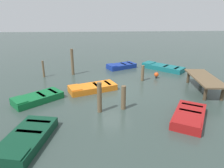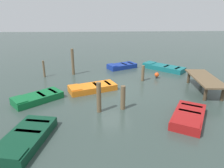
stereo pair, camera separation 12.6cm
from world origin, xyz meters
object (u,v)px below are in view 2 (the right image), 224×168
at_px(mooring_piling_mid_left, 123,98).
at_px(mooring_piling_mid_right, 143,73).
at_px(rowboat_green, 37,98).
at_px(mooring_piling_far_left, 99,97).
at_px(rowboat_teal, 163,67).
at_px(rowboat_blue, 122,66).
at_px(marker_buoy, 157,75).
at_px(dock_segment, 205,79).
at_px(mooring_piling_near_left, 73,62).
at_px(mooring_piling_far_right, 44,69).
at_px(rowboat_orange, 92,88).
at_px(rowboat_red, 189,117).
at_px(rowboat_dark_green, 25,138).

bearing_deg(mooring_piling_mid_left, mooring_piling_mid_right, 156.84).
xyz_separation_m(rowboat_green, mooring_piling_far_left, (1.57, 3.72, 0.62)).
xyz_separation_m(rowboat_teal, mooring_piling_far_left, (8.00, -5.82, 0.63)).
xyz_separation_m(rowboat_blue, marker_buoy, (3.16, 2.50, 0.07)).
distance_m(dock_segment, rowboat_green, 10.84).
bearing_deg(dock_segment, rowboat_teal, -161.76).
distance_m(mooring_piling_mid_right, mooring_piling_near_left, 5.91).
bearing_deg(mooring_piling_far_right, dock_segment, 72.27).
relative_size(rowboat_orange, mooring_piling_far_right, 2.53).
relative_size(dock_segment, rowboat_green, 1.39).
xyz_separation_m(rowboat_red, marker_buoy, (-6.70, 0.14, 0.07)).
xyz_separation_m(mooring_piling_far_left, marker_buoy, (-5.54, 4.58, -0.56)).
bearing_deg(rowboat_green, mooring_piling_mid_left, 124.88).
height_order(dock_segment, mooring_piling_far_right, mooring_piling_far_right).
xyz_separation_m(mooring_piling_mid_left, marker_buoy, (-5.27, 3.27, -0.39)).
height_order(rowboat_teal, mooring_piling_near_left, mooring_piling_near_left).
bearing_deg(mooring_piling_mid_left, mooring_piling_far_left, -78.34).
relative_size(rowboat_blue, mooring_piling_far_left, 1.74).
xyz_separation_m(mooring_piling_near_left, marker_buoy, (1.41, 6.80, -0.81)).
distance_m(rowboat_dark_green, mooring_piling_mid_right, 9.92).
distance_m(mooring_piling_far_right, mooring_piling_mid_left, 8.46).
bearing_deg(rowboat_dark_green, rowboat_teal, 151.30).
xyz_separation_m(mooring_piling_far_right, mooring_piling_far_left, (6.40, 4.52, 0.17)).
distance_m(mooring_piling_mid_left, marker_buoy, 6.21).
relative_size(dock_segment, mooring_piling_far_left, 2.46).
bearing_deg(rowboat_red, rowboat_green, -78.12).
height_order(dock_segment, rowboat_blue, dock_segment).
bearing_deg(rowboat_teal, dock_segment, 146.12).
distance_m(mooring_piling_far_left, mooring_piling_near_left, 7.30).
relative_size(rowboat_red, mooring_piling_far_left, 1.86).
bearing_deg(rowboat_orange, mooring_piling_far_left, 77.16).
relative_size(rowboat_dark_green, rowboat_teal, 0.92).
distance_m(mooring_piling_far_right, mooring_piling_mid_right, 7.98).
height_order(rowboat_teal, mooring_piling_far_right, mooring_piling_far_right).
xyz_separation_m(rowboat_blue, mooring_piling_mid_right, (3.69, 1.26, 0.39)).
bearing_deg(dock_segment, mooring_piling_mid_left, -61.89).
height_order(rowboat_green, mooring_piling_far_left, mooring_piling_far_left).
bearing_deg(mooring_piling_mid_right, rowboat_dark_green, -39.90).
bearing_deg(rowboat_green, dock_segment, 145.41).
relative_size(rowboat_orange, mooring_piling_mid_left, 2.51).
bearing_deg(mooring_piling_far_right, rowboat_red, 49.80).
relative_size(rowboat_blue, rowboat_green, 0.98).
xyz_separation_m(rowboat_dark_green, mooring_piling_far_left, (-2.60, 3.02, 0.62)).
distance_m(dock_segment, mooring_piling_mid_left, 6.24).
bearing_deg(marker_buoy, dock_segment, 41.14).
distance_m(rowboat_dark_green, rowboat_red, 7.59).
relative_size(rowboat_green, rowboat_red, 0.95).
relative_size(mooring_piling_far_left, mooring_piling_mid_right, 1.39).
relative_size(dock_segment, rowboat_teal, 1.14).
height_order(rowboat_dark_green, rowboat_red, same).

